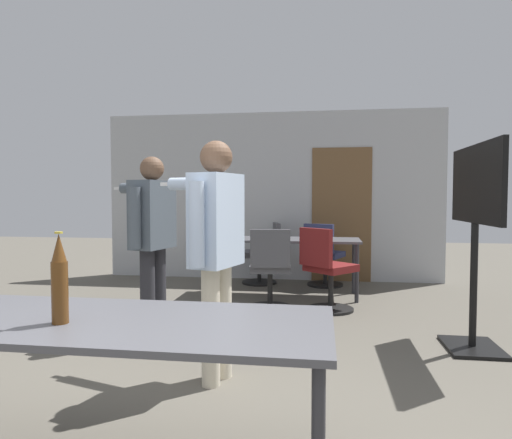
% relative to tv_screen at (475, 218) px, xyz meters
% --- Properties ---
extents(back_wall, '(5.27, 0.12, 2.61)m').
position_rel_tv_screen_xyz_m(back_wall, '(-2.05, 3.09, 0.18)').
color(back_wall, '#B2B5B7').
rests_on(back_wall, ground_plane).
extents(conference_table_near, '(2.24, 0.77, 0.75)m').
position_rel_tv_screen_xyz_m(conference_table_near, '(-2.34, -2.16, -0.43)').
color(conference_table_near, '#4C4C51').
rests_on(conference_table_near, ground_plane).
extents(conference_table_far, '(1.98, 0.67, 0.75)m').
position_rel_tv_screen_xyz_m(conference_table_far, '(-1.78, 1.88, -0.44)').
color(conference_table_far, '#4C4C51').
rests_on(conference_table_far, ground_plane).
extents(tv_screen, '(0.44, 1.23, 1.74)m').
position_rel_tv_screen_xyz_m(tv_screen, '(0.00, 0.00, 0.00)').
color(tv_screen, black).
rests_on(tv_screen, ground_plane).
extents(person_near_casual, '(0.74, 0.77, 1.68)m').
position_rel_tv_screen_xyz_m(person_near_casual, '(-2.87, 0.05, -0.12)').
color(person_near_casual, '#28282D').
rests_on(person_near_casual, ground_plane).
extents(person_left_plaid, '(0.72, 0.74, 1.69)m').
position_rel_tv_screen_xyz_m(person_left_plaid, '(-2.02, -0.97, -0.10)').
color(person_left_plaid, beige).
rests_on(person_left_plaid, ground_plane).
extents(office_chair_far_right, '(0.61, 0.56, 0.91)m').
position_rel_tv_screen_xyz_m(office_chair_far_right, '(-2.13, 2.69, -0.70)').
color(office_chair_far_right, black).
rests_on(office_chair_far_right, ground_plane).
extents(office_chair_near_pushed, '(0.52, 0.57, 0.94)m').
position_rel_tv_screen_xyz_m(office_chair_near_pushed, '(-1.86, 1.06, -0.68)').
color(office_chair_near_pushed, black).
rests_on(office_chair_near_pushed, ground_plane).
extents(office_chair_far_left, '(0.68, 0.69, 0.95)m').
position_rel_tv_screen_xyz_m(office_chair_far_left, '(-1.23, 1.11, -0.67)').
color(office_chair_far_left, black).
rests_on(office_chair_far_left, ground_plane).
extents(office_chair_side_rolled, '(0.61, 0.65, 0.92)m').
position_rel_tv_screen_xyz_m(office_chair_side_rolled, '(-1.26, 2.57, -0.70)').
color(office_chair_side_rolled, black).
rests_on(office_chair_side_rolled, ground_plane).
extents(beer_bottle, '(0.07, 0.07, 0.40)m').
position_rel_tv_screen_xyz_m(beer_bottle, '(-2.39, -2.26, -0.18)').
color(beer_bottle, '#563314').
rests_on(beer_bottle, conference_table_near).
extents(drink_cup, '(0.09, 0.09, 0.10)m').
position_rel_tv_screen_xyz_m(drink_cup, '(-1.94, 1.86, -0.32)').
color(drink_cup, '#E05123').
rests_on(drink_cup, conference_table_far).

